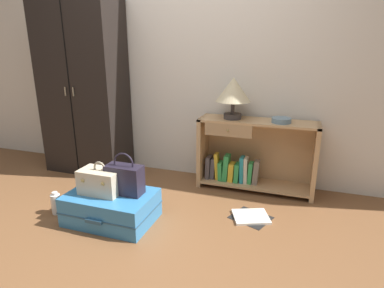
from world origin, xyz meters
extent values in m
plane|color=brown|center=(0.00, 0.00, 0.00)|extent=(9.00, 9.00, 0.00)
cube|color=silver|center=(0.00, 1.50, 1.30)|extent=(6.40, 0.10, 2.60)
cube|color=black|center=(-1.17, 1.20, 0.93)|extent=(0.89, 0.45, 1.86)
cube|color=black|center=(-1.17, 0.98, 0.93)|extent=(0.01, 0.01, 1.76)
cylinder|color=gray|center=(-1.22, 0.97, 0.93)|extent=(0.01, 0.01, 0.09)
cylinder|color=gray|center=(-1.12, 0.97, 0.93)|extent=(0.01, 0.01, 0.09)
cube|color=tan|center=(0.18, 1.26, 0.35)|extent=(0.04, 0.32, 0.70)
cube|color=tan|center=(1.27, 1.26, 0.35)|extent=(0.04, 0.32, 0.70)
cube|color=tan|center=(0.72, 1.26, 0.69)|extent=(1.13, 0.32, 0.02)
cube|color=tan|center=(0.72, 1.26, 0.06)|extent=(1.05, 0.32, 0.02)
cube|color=tan|center=(0.72, 1.41, 0.35)|extent=(1.05, 0.01, 0.68)
cube|color=#A68259|center=(0.47, 1.12, 0.62)|extent=(0.45, 0.02, 0.12)
sphere|color=#9E844C|center=(0.47, 1.10, 0.62)|extent=(0.02, 0.02, 0.02)
cube|color=#4C474C|center=(0.25, 1.24, 0.18)|extent=(0.05, 0.12, 0.23)
cube|color=#4C474C|center=(0.30, 1.24, 0.17)|extent=(0.05, 0.08, 0.21)
cube|color=gold|center=(0.34, 1.24, 0.20)|extent=(0.06, 0.08, 0.28)
cube|color=green|center=(0.38, 1.24, 0.16)|extent=(0.05, 0.13, 0.19)
cube|color=green|center=(0.44, 1.24, 0.20)|extent=(0.06, 0.12, 0.27)
cube|color=gold|center=(0.49, 1.24, 0.16)|extent=(0.06, 0.11, 0.19)
cube|color=green|center=(0.55, 1.24, 0.16)|extent=(0.05, 0.13, 0.19)
cube|color=teal|center=(0.60, 1.24, 0.20)|extent=(0.04, 0.11, 0.27)
cube|color=beige|center=(0.64, 1.24, 0.20)|extent=(0.04, 0.11, 0.26)
cube|color=green|center=(0.68, 1.24, 0.17)|extent=(0.05, 0.10, 0.22)
cube|color=#726659|center=(0.74, 1.24, 0.19)|extent=(0.06, 0.10, 0.25)
cylinder|color=#3D3838|center=(0.48, 1.26, 0.73)|extent=(0.17, 0.17, 0.05)
cylinder|color=#3D3838|center=(0.48, 1.26, 0.81)|extent=(0.04, 0.04, 0.12)
cone|color=beige|center=(0.48, 1.26, 0.98)|extent=(0.33, 0.33, 0.22)
cylinder|color=slate|center=(0.94, 1.23, 0.73)|extent=(0.18, 0.18, 0.05)
cube|color=teal|center=(-0.29, 0.26, 0.12)|extent=(0.69, 0.46, 0.24)
cube|color=#285071|center=(-0.29, 0.26, 0.12)|extent=(0.70, 0.47, 0.01)
cube|color=#285071|center=(-0.29, 0.02, 0.12)|extent=(0.14, 0.02, 0.03)
cube|color=beige|center=(-0.36, 0.25, 0.34)|extent=(0.33, 0.20, 0.20)
torus|color=gray|center=(-0.36, 0.25, 0.46)|extent=(0.11, 0.02, 0.11)
cube|color=tan|center=(-0.45, 0.15, 0.38)|extent=(0.02, 0.01, 0.02)
cube|color=tan|center=(-0.27, 0.15, 0.38)|extent=(0.02, 0.01, 0.02)
cube|color=#231E2D|center=(-0.18, 0.31, 0.36)|extent=(0.29, 0.14, 0.23)
torus|color=#231E2D|center=(-0.18, 0.31, 0.50)|extent=(0.18, 0.01, 0.18)
cylinder|color=white|center=(-0.80, 0.21, 0.09)|extent=(0.08, 0.08, 0.17)
cylinder|color=silver|center=(-0.80, 0.21, 0.19)|extent=(0.05, 0.05, 0.02)
cube|color=white|center=(0.79, 0.67, 0.01)|extent=(0.36, 0.34, 0.02)
cube|color=black|center=(0.79, 0.67, 0.00)|extent=(0.38, 0.35, 0.01)
camera|label=1|loc=(1.10, -1.75, 1.39)|focal=30.17mm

